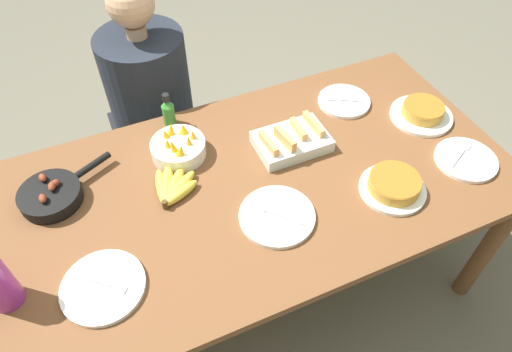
# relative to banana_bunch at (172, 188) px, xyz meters

# --- Properties ---
(ground_plane) EXTENTS (14.00, 14.00, 0.00)m
(ground_plane) POSITION_rel_banana_bunch_xyz_m (0.28, -0.08, -0.75)
(ground_plane) COLOR #666051
(dining_table) EXTENTS (1.86, 0.95, 0.74)m
(dining_table) POSITION_rel_banana_bunch_xyz_m (0.28, -0.08, -0.10)
(dining_table) COLOR brown
(dining_table) RESTS_ON ground_plane
(banana_bunch) EXTENTS (0.17, 0.20, 0.04)m
(banana_bunch) POSITION_rel_banana_bunch_xyz_m (0.00, 0.00, 0.00)
(banana_bunch) COLOR gold
(banana_bunch) RESTS_ON dining_table
(melon_tray) EXTENTS (0.27, 0.18, 0.10)m
(melon_tray) POSITION_rel_banana_bunch_xyz_m (0.48, 0.03, 0.01)
(melon_tray) COLOR silver
(melon_tray) RESTS_ON dining_table
(skillet) EXTENTS (0.33, 0.22, 0.08)m
(skillet) POSITION_rel_banana_bunch_xyz_m (-0.38, 0.13, 0.01)
(skillet) COLOR black
(skillet) RESTS_ON dining_table
(frittata_plate_center) EXTENTS (0.25, 0.25, 0.06)m
(frittata_plate_center) POSITION_rel_banana_bunch_xyz_m (1.04, -0.03, 0.01)
(frittata_plate_center) COLOR white
(frittata_plate_center) RESTS_ON dining_table
(frittata_plate_side) EXTENTS (0.23, 0.23, 0.06)m
(frittata_plate_side) POSITION_rel_banana_bunch_xyz_m (0.70, -0.31, 0.01)
(frittata_plate_side) COLOR white
(frittata_plate_side) RESTS_ON dining_table
(empty_plate_near_front) EXTENTS (0.25, 0.25, 0.02)m
(empty_plate_near_front) POSITION_rel_banana_bunch_xyz_m (0.28, -0.25, -0.01)
(empty_plate_near_front) COLOR white
(empty_plate_near_front) RESTS_ON dining_table
(empty_plate_far_left) EXTENTS (0.23, 0.23, 0.02)m
(empty_plate_far_left) POSITION_rel_banana_bunch_xyz_m (1.03, -0.30, -0.01)
(empty_plate_far_left) COLOR white
(empty_plate_far_left) RESTS_ON dining_table
(empty_plate_far_right) EXTENTS (0.22, 0.22, 0.02)m
(empty_plate_far_right) POSITION_rel_banana_bunch_xyz_m (0.80, 0.18, -0.01)
(empty_plate_far_right) COLOR white
(empty_plate_far_right) RESTS_ON dining_table
(empty_plate_mid_edge) EXTENTS (0.25, 0.25, 0.02)m
(empty_plate_mid_edge) POSITION_rel_banana_bunch_xyz_m (-0.30, -0.28, -0.01)
(empty_plate_mid_edge) COLOR white
(empty_plate_mid_edge) RESTS_ON dining_table
(fruit_bowl_mango) EXTENTS (0.20, 0.20, 0.11)m
(fruit_bowl_mango) POSITION_rel_banana_bunch_xyz_m (0.08, 0.16, 0.02)
(fruit_bowl_mango) COLOR white
(fruit_bowl_mango) RESTS_ON dining_table
(hot_sauce_bottle) EXTENTS (0.05, 0.05, 0.14)m
(hot_sauce_bottle) POSITION_rel_banana_bunch_xyz_m (0.09, 0.35, 0.04)
(hot_sauce_bottle) COLOR #337F2D
(hot_sauce_bottle) RESTS_ON dining_table
(person_figure) EXTENTS (0.41, 0.41, 1.19)m
(person_figure) POSITION_rel_banana_bunch_xyz_m (0.08, 0.66, -0.27)
(person_figure) COLOR black
(person_figure) RESTS_ON ground_plane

